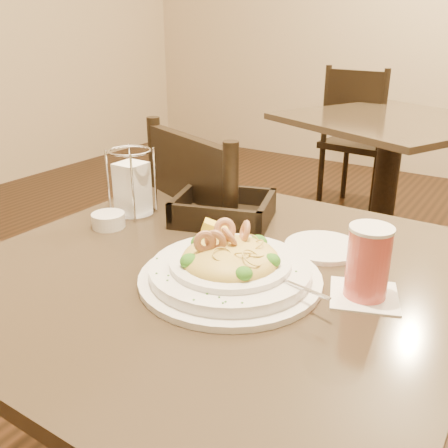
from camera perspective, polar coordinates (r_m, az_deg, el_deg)
The scene contains 10 objects.
main_table at distance 1.08m, azimuth -0.60°, elevation -15.88°, with size 0.90×0.90×0.74m.
background_table at distance 2.66m, azimuth 18.23°, elevation 6.52°, with size 1.19×1.19×0.74m.
dining_chair_near at distance 1.45m, azimuth 0.70°, elevation -5.49°, with size 0.55×0.55×0.93m.
dining_chair_far at distance 3.27m, azimuth 15.22°, elevation 9.51°, with size 0.46×0.46×0.93m.
pasta_bowl at distance 0.89m, azimuth 0.69°, elevation -4.86°, with size 0.36×0.33×0.11m.
drink_glass at distance 0.86m, azimuth 16.13°, elevation -4.29°, with size 0.14×0.14×0.13m.
bread_basket at distance 1.16m, azimuth -0.06°, elevation 1.41°, with size 0.26×0.24×0.06m.
napkin_caddy at distance 1.21m, azimuth -10.44°, elevation 4.21°, with size 0.10×0.10×0.16m.
side_plate at distance 1.04m, azimuth 11.24°, elevation -2.62°, with size 0.16×0.16×0.01m, color white.
butter_ramekin at distance 1.16m, azimuth -13.07°, elevation 0.43°, with size 0.07×0.07×0.03m, color white.
Camera 1 is at (0.48, -0.71, 1.17)m, focal length 40.00 mm.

